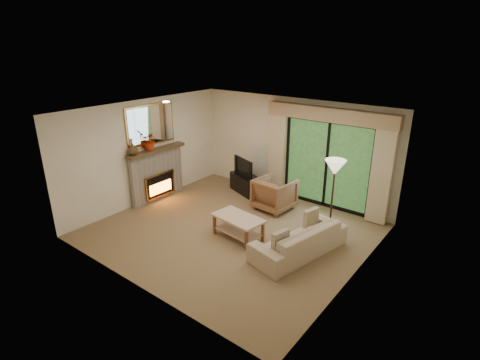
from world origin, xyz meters
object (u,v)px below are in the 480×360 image
Objects in this scene: sofa at (299,239)px; coffee_table at (238,227)px; media_console at (246,184)px; armchair at (274,194)px.

sofa is 1.90× the size of coffee_table.
media_console is 0.91× the size of coffee_table.
armchair is 0.43× the size of sofa.
media_console is 1.13× the size of armchair.
armchair is (1.20, -0.43, 0.15)m from media_console.
sofa is (1.49, -1.42, -0.10)m from armchair.
sofa is (2.69, -1.84, 0.05)m from media_console.
media_console is 3.26m from sofa.
coffee_table is (0.19, -1.67, -0.15)m from armchair.
media_console is 1.28m from armchair.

